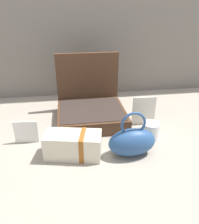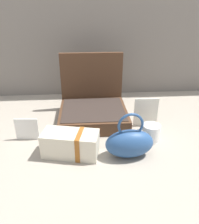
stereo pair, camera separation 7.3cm
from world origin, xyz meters
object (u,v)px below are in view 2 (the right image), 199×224
at_px(info_card_left, 27,129).
at_px(poster_card_right, 146,112).
at_px(open_suitcase, 93,106).
at_px(teal_pouch_handbag, 129,143).
at_px(cream_toiletry_bag, 71,144).
at_px(coffee_mug, 151,133).

height_order(info_card_left, poster_card_right, poster_card_right).
relative_size(open_suitcase, info_card_left, 3.29).
bearing_deg(teal_pouch_handbag, open_suitcase, 110.62).
bearing_deg(open_suitcase, poster_card_right, -22.07).
bearing_deg(cream_toiletry_bag, open_suitcase, 72.41).
height_order(cream_toiletry_bag, info_card_left, info_card_left).
bearing_deg(open_suitcase, coffee_mug, -43.85).
bearing_deg(coffee_mug, info_card_left, 175.30).
distance_m(cream_toiletry_bag, coffee_mug, 0.38).
bearing_deg(cream_toiletry_bag, poster_card_right, 30.92).
bearing_deg(teal_pouch_handbag, coffee_mug, 42.40).
xyz_separation_m(teal_pouch_handbag, poster_card_right, (0.14, 0.26, 0.01)).
bearing_deg(coffee_mug, cream_toiletry_bag, -166.83).
bearing_deg(poster_card_right, coffee_mug, -93.00).
relative_size(open_suitcase, coffee_mug, 3.11).
distance_m(open_suitcase, teal_pouch_handbag, 0.40).
xyz_separation_m(cream_toiletry_bag, poster_card_right, (0.39, 0.23, 0.02)).
relative_size(coffee_mug, poster_card_right, 0.75).
distance_m(info_card_left, poster_card_right, 0.61).
distance_m(open_suitcase, coffee_mug, 0.37).
bearing_deg(coffee_mug, open_suitcase, 136.15).
relative_size(cream_toiletry_bag, poster_card_right, 1.63).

